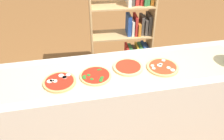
% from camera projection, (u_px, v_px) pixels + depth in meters
% --- Properties ---
extents(ground_plane, '(12.00, 12.00, 0.00)m').
position_uv_depth(ground_plane, '(112.00, 139.00, 2.77)').
color(ground_plane, brown).
extents(counter, '(2.70, 0.68, 0.95)m').
position_uv_depth(counter, '(112.00, 109.00, 2.49)').
color(counter, beige).
rests_on(counter, ground_plane).
extents(parchment_paper, '(2.49, 0.50, 0.00)m').
position_uv_depth(parchment_paper, '(112.00, 72.00, 2.22)').
color(parchment_paper, beige).
rests_on(parchment_paper, counter).
extents(pizza_mozzarella_0, '(0.28, 0.28, 0.03)m').
position_uv_depth(pizza_mozzarella_0, '(60.00, 82.00, 2.08)').
color(pizza_mozzarella_0, tan).
rests_on(pizza_mozzarella_0, parchment_paper).
extents(pizza_spinach_1, '(0.28, 0.28, 0.02)m').
position_uv_depth(pizza_spinach_1, '(96.00, 76.00, 2.15)').
color(pizza_spinach_1, '#DBB26B').
rests_on(pizza_spinach_1, parchment_paper).
extents(pizza_plain_2, '(0.28, 0.28, 0.02)m').
position_uv_depth(pizza_plain_2, '(128.00, 67.00, 2.26)').
color(pizza_plain_2, '#E5C17F').
rests_on(pizza_plain_2, parchment_paper).
extents(pizza_mozzarella_3, '(0.29, 0.29, 0.03)m').
position_uv_depth(pizza_mozzarella_3, '(163.00, 67.00, 2.26)').
color(pizza_mozzarella_3, '#DBB26B').
rests_on(pizza_mozzarella_3, parchment_paper).
extents(bookshelf, '(0.81, 0.35, 1.59)m').
position_uv_depth(bookshelf, '(130.00, 33.00, 3.14)').
color(bookshelf, tan).
rests_on(bookshelf, ground_plane).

